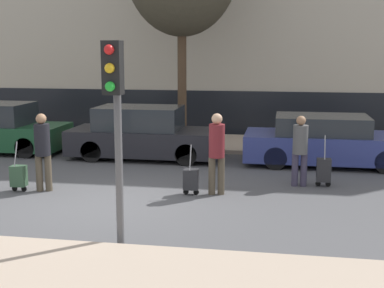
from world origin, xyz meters
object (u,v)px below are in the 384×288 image
at_px(trolley_left, 19,176).
at_px(traffic_light, 115,102).
at_px(parked_car_2, 326,142).
at_px(trolley_center, 191,179).
at_px(pedestrian_center, 217,149).
at_px(pedestrian_right, 300,147).
at_px(pedestrian_left, 43,147).
at_px(trolley_right, 324,170).
at_px(parked_car_1, 144,135).

xyz_separation_m(trolley_left, traffic_light, (3.20, -2.88, 1.97)).
xyz_separation_m(parked_car_2, trolley_center, (-3.08, -3.63, -0.30)).
height_order(pedestrian_center, pedestrian_right, pedestrian_center).
bearing_deg(pedestrian_left, pedestrian_center, -8.34).
height_order(pedestrian_right, trolley_right, pedestrian_right).
distance_m(parked_car_2, pedestrian_left, 7.45).
relative_size(pedestrian_right, traffic_light, 0.50).
height_order(parked_car_2, traffic_light, traffic_light).
xyz_separation_m(parked_car_2, pedestrian_left, (-6.34, -3.88, 0.35)).
relative_size(pedestrian_left, pedestrian_center, 0.98).
xyz_separation_m(parked_car_1, trolley_center, (2.02, -3.62, -0.35)).
bearing_deg(trolley_left, trolley_center, 5.72).
bearing_deg(trolley_right, pedestrian_right, -174.48).
relative_size(trolley_left, trolley_center, 1.02).
xyz_separation_m(trolley_center, traffic_light, (-0.60, -3.26, 1.98)).
height_order(trolley_center, traffic_light, traffic_light).
relative_size(trolley_left, traffic_light, 0.35).
bearing_deg(trolley_center, pedestrian_right, 26.54).
relative_size(parked_car_2, trolley_right, 3.75).
height_order(parked_car_2, pedestrian_right, pedestrian_right).
distance_m(trolley_left, trolley_right, 6.85).
height_order(trolley_left, trolley_center, trolley_left).
height_order(parked_car_1, parked_car_2, parked_car_1).
bearing_deg(trolley_center, pedestrian_left, -175.66).
xyz_separation_m(pedestrian_center, pedestrian_right, (1.78, 1.03, -0.09)).
relative_size(trolley_center, trolley_right, 0.93).
bearing_deg(trolley_left, traffic_light, -41.99).
relative_size(parked_car_1, trolley_center, 3.92).
bearing_deg(trolley_right, pedestrian_left, -166.62).
relative_size(pedestrian_center, traffic_light, 0.55).
relative_size(parked_car_1, traffic_light, 1.33).
xyz_separation_m(trolley_left, pedestrian_right, (6.11, 1.54, 0.57)).
bearing_deg(trolley_left, pedestrian_center, 6.62).
distance_m(pedestrian_right, trolley_right, 0.77).
height_order(trolley_left, pedestrian_right, pedestrian_right).
height_order(pedestrian_center, trolley_right, pedestrian_center).
distance_m(trolley_center, traffic_light, 3.86).
relative_size(pedestrian_left, trolley_left, 1.54).
bearing_deg(pedestrian_right, pedestrian_left, 8.55).
relative_size(pedestrian_left, trolley_center, 1.57).
bearing_deg(trolley_left, parked_car_2, 30.26).
distance_m(trolley_center, trolley_right, 3.11).
bearing_deg(trolley_right, parked_car_1, 153.71).
distance_m(trolley_left, pedestrian_center, 4.41).
distance_m(parked_car_1, trolley_right, 5.45).
bearing_deg(parked_car_2, traffic_light, -118.10).
relative_size(trolley_center, pedestrian_right, 0.68).
bearing_deg(parked_car_2, pedestrian_right, -107.20).
bearing_deg(parked_car_2, pedestrian_center, -125.95).
bearing_deg(pedestrian_left, parked_car_2, 17.54).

